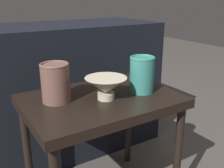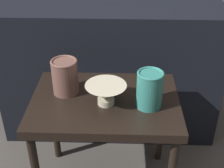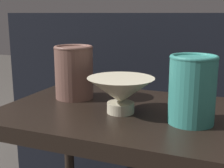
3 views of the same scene
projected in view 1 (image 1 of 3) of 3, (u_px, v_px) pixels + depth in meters
table at (101, 111)px, 1.14m from camera, size 0.65×0.46×0.54m
couch_backdrop at (57, 90)px, 1.61m from camera, size 1.25×0.50×0.79m
bowl at (106, 86)px, 1.07m from camera, size 0.17×0.17×0.09m
vase_textured_left at (56, 82)px, 1.04m from camera, size 0.12×0.12×0.16m
vase_colorful_right at (142, 74)px, 1.15m from camera, size 0.11×0.11×0.16m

